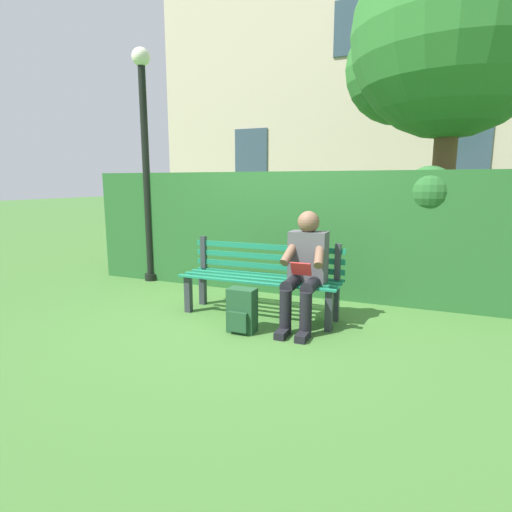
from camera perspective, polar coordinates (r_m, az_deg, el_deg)
The scene contains 8 objects.
ground at distance 4.55m, azimuth 0.48°, elevation -8.35°, with size 60.00×60.00×0.00m, color #3D6B2D.
park_bench at distance 4.50m, azimuth 0.84°, elevation -2.88°, with size 1.76×0.49×0.82m.
person_seated at distance 4.14m, azimuth 6.82°, elevation -1.48°, with size 0.44×0.73×1.17m.
hedge_backdrop at distance 5.56m, azimuth 4.81°, elevation 3.69°, with size 5.74×0.71×1.64m.
tree at distance 7.23m, azimuth 24.69°, elevation 25.45°, with size 3.05×2.90×4.98m.
building_facade at distance 12.17m, azimuth 14.59°, elevation 21.84°, with size 10.17×3.30×7.94m.
backpack at distance 4.04m, azimuth -1.97°, elevation -7.63°, with size 0.27×0.24×0.44m.
lamp_post at distance 6.23m, azimuth -15.17°, elevation 14.25°, with size 0.25×0.25×3.27m.
Camera 1 is at (-1.61, 4.01, 1.45)m, focal length 28.74 mm.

